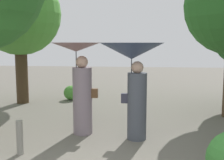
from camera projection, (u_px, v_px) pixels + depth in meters
person_left at (80, 76)px, 6.06m from camera, size 1.06×1.06×2.01m
person_right at (133, 67)px, 5.67m from camera, size 1.30×1.30×2.00m
tree_near_left at (19, 6)px, 8.98m from camera, size 2.68×2.68×4.80m
bush_path_right at (71, 93)px, 9.86m from camera, size 0.51×0.51×0.51m
path_marker_post at (20, 137)px, 5.01m from camera, size 0.12×0.12×0.63m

